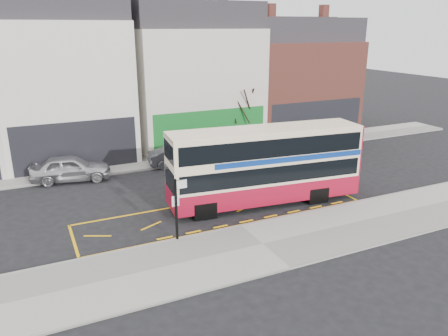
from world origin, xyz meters
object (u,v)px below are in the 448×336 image
bus_stop_post (177,203)px  street_tree_right (241,96)px  double_decker_bus (266,165)px  car_silver (71,168)px  car_grey (180,156)px  car_white (314,141)px

bus_stop_post → street_tree_right: bearing=51.9°
double_decker_bus → car_silver: double_decker_bus is taller
bus_stop_post → street_tree_right: size_ratio=0.46×
car_grey → car_white: (10.05, -0.85, 0.08)m
double_decker_bus → street_tree_right: size_ratio=1.73×
bus_stop_post → street_tree_right: street_tree_right is taller
bus_stop_post → car_grey: bus_stop_post is taller
car_grey → double_decker_bus: bearing=-157.6°
car_grey → car_white: 10.08m
car_silver → car_grey: size_ratio=1.13×
street_tree_right → bus_stop_post: bearing=-127.1°
car_white → street_tree_right: 6.27m
bus_stop_post → car_silver: size_ratio=0.59×
car_white → street_tree_right: size_ratio=0.88×
double_decker_bus → car_silver: (-8.59, 7.74, -1.29)m
car_grey → car_white: size_ratio=0.78×
bus_stop_post → car_white: size_ratio=0.53×
car_white → car_silver: bearing=84.8°
double_decker_bus → bus_stop_post: (-5.46, -2.20, -0.28)m
car_silver → car_white: car_silver is taller
car_grey → car_white: bearing=-85.6°
bus_stop_post → car_white: (13.67, 9.17, -1.04)m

